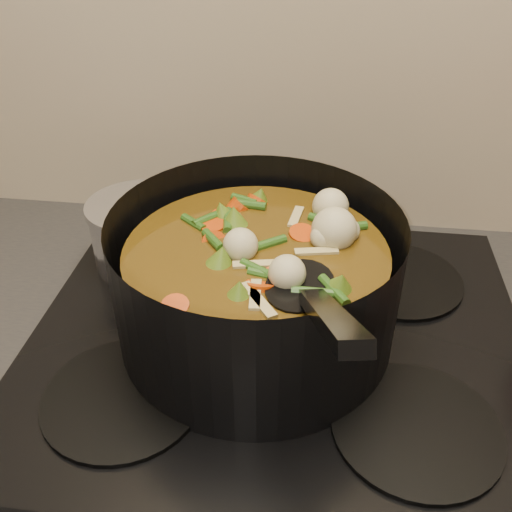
# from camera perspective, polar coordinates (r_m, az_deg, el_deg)

# --- Properties ---
(stovetop) EXTENTS (0.62, 0.54, 0.03)m
(stovetop) POSITION_cam_1_polar(r_m,az_deg,el_deg) (0.74, 2.15, -8.16)
(stovetop) COLOR black
(stovetop) RESTS_ON counter
(stockpot) EXTENTS (0.34, 0.45, 0.25)m
(stockpot) POSITION_cam_1_polar(r_m,az_deg,el_deg) (0.68, 0.03, -2.84)
(stockpot) COLOR black
(stockpot) RESTS_ON stovetop
(saucepan) EXTENTS (0.15, 0.15, 0.12)m
(saucepan) POSITION_cam_1_polar(r_m,az_deg,el_deg) (0.84, -11.43, 2.32)
(saucepan) COLOR silver
(saucepan) RESTS_ON stovetop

